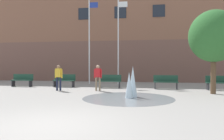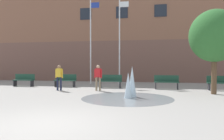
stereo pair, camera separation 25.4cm
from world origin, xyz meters
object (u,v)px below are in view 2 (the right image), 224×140
object	(u,v)px
park_bench_center	(110,81)
park_bench_far_right	(221,83)
park_bench_near_trashcan	(166,82)
adult_near_bench	(98,76)
park_bench_under_left_flagpole	(65,80)
flagpole_left	(91,38)
flagpole_right	(120,38)
park_bench_far_left	(24,80)
street_tree_near_building	(214,36)
adult_in_red	(59,76)

from	to	relation	value
park_bench_center	park_bench_far_right	bearing A→B (deg)	-1.35
park_bench_near_trashcan	adult_near_bench	world-z (taller)	adult_near_bench
park_bench_under_left_flagpole	adult_near_bench	bearing A→B (deg)	-32.62
flagpole_left	flagpole_right	bearing A→B (deg)	0.00
park_bench_far_left	flagpole_left	world-z (taller)	flagpole_left
park_bench_far_right	adult_near_bench	size ratio (longest dim) A/B	1.01
flagpole_right	street_tree_near_building	size ratio (longest dim) A/B	1.55
park_bench_near_trashcan	park_bench_under_left_flagpole	bearing A→B (deg)	178.76
park_bench_near_trashcan	adult_in_red	bearing A→B (deg)	-162.87
park_bench_under_left_flagpole	park_bench_far_left	bearing A→B (deg)	-176.75
adult_near_bench	park_bench_far_right	bearing A→B (deg)	23.56
park_bench_near_trashcan	flagpole_right	xyz separation A→B (m)	(-3.56, 2.93, 3.33)
park_bench_far_left	park_bench_near_trashcan	world-z (taller)	same
park_bench_far_right	flagpole_right	size ratio (longest dim) A/B	0.22
park_bench_far_left	flagpole_left	bearing A→B (deg)	34.27
park_bench_far_right	street_tree_near_building	size ratio (longest dim) A/B	0.35
park_bench_center	flagpole_right	bearing A→B (deg)	85.28
flagpole_left	street_tree_near_building	size ratio (longest dim) A/B	1.56
street_tree_near_building	adult_near_bench	bearing A→B (deg)	177.22
park_bench_center	adult_in_red	bearing A→B (deg)	-143.54
park_bench_under_left_flagpole	adult_in_red	bearing A→B (deg)	-76.69
park_bench_far_right	adult_in_red	size ratio (longest dim) A/B	1.01
park_bench_far_left	street_tree_near_building	xyz separation A→B (m)	(12.77, -2.03, 2.69)
park_bench_far_left	flagpole_left	size ratio (longest dim) A/B	0.22
park_bench_under_left_flagpole	park_bench_near_trashcan	distance (m)	7.16
park_bench_near_trashcan	street_tree_near_building	world-z (taller)	street_tree_near_building
park_bench_center	adult_near_bench	world-z (taller)	adult_near_bench
adult_near_bench	flagpole_right	distance (m)	5.52
park_bench_far_left	park_bench_under_left_flagpole	xyz separation A→B (m)	(3.20, 0.18, 0.00)
flagpole_right	park_bench_far_right	bearing A→B (deg)	-23.97
park_bench_center	street_tree_near_building	world-z (taller)	street_tree_near_building
park_bench_center	park_bench_far_right	size ratio (longest dim) A/B	1.00
park_bench_far_left	street_tree_near_building	world-z (taller)	street_tree_near_building
adult_in_red	street_tree_near_building	world-z (taller)	street_tree_near_building
flagpole_right	park_bench_under_left_flagpole	bearing A→B (deg)	-142.34
park_bench_near_trashcan	park_bench_far_left	bearing A→B (deg)	-179.85
park_bench_far_left	adult_near_bench	xyz separation A→B (m)	(6.15, -1.71, 0.45)
park_bench_near_trashcan	park_bench_center	bearing A→B (deg)	179.20
park_bench_far_right	park_bench_far_left	bearing A→B (deg)	179.63
park_bench_far_right	adult_near_bench	bearing A→B (deg)	-167.83
flagpole_left	street_tree_near_building	bearing A→B (deg)	-30.62
park_bench_far_left	park_bench_far_right	bearing A→B (deg)	-0.37
park_bench_under_left_flagpole	park_bench_near_trashcan	world-z (taller)	same
park_bench_far_left	park_bench_under_left_flagpole	size ratio (longest dim) A/B	1.00
park_bench_under_left_flagpole	adult_near_bench	distance (m)	3.53
park_bench_center	adult_in_red	distance (m)	3.56
park_bench_under_left_flagpole	park_bench_near_trashcan	xyz separation A→B (m)	(7.16, -0.16, 0.00)
park_bench_under_left_flagpole	street_tree_near_building	size ratio (longest dim) A/B	0.35
adult_in_red	flagpole_left	bearing A→B (deg)	-85.77
park_bench_far_right	adult_in_red	world-z (taller)	adult_in_red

